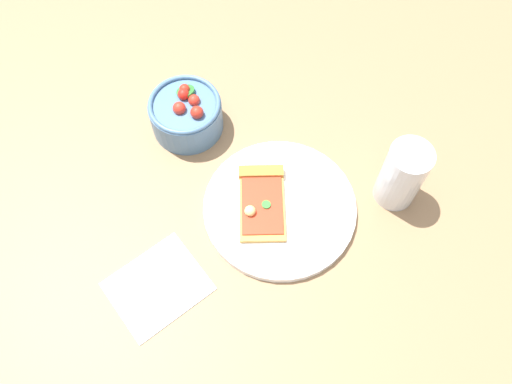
# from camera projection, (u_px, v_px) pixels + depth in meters

# --- Properties ---
(ground_plane) EXTENTS (2.40, 2.40, 0.00)m
(ground_plane) POSITION_uv_depth(u_px,v_px,m) (289.00, 220.00, 0.85)
(ground_plane) COLOR #93704C
(ground_plane) RESTS_ON ground
(plate) EXTENTS (0.25, 0.25, 0.01)m
(plate) POSITION_uv_depth(u_px,v_px,m) (282.00, 206.00, 0.86)
(plate) COLOR white
(plate) RESTS_ON ground_plane
(pizza_slice_main) EXTENTS (0.15, 0.14, 0.02)m
(pizza_slice_main) POSITION_uv_depth(u_px,v_px,m) (261.00, 198.00, 0.85)
(pizza_slice_main) COLOR gold
(pizza_slice_main) RESTS_ON plate
(salad_bowl) EXTENTS (0.13, 0.13, 0.08)m
(salad_bowl) POSITION_uv_depth(u_px,v_px,m) (186.00, 114.00, 0.91)
(salad_bowl) COLOR #4C7299
(salad_bowl) RESTS_ON ground_plane
(soda_glass) EXTENTS (0.07, 0.07, 0.13)m
(soda_glass) POSITION_uv_depth(u_px,v_px,m) (401.00, 177.00, 0.83)
(soda_glass) COLOR silver
(soda_glass) RESTS_ON ground_plane
(paper_napkin) EXTENTS (0.12, 0.14, 0.00)m
(paper_napkin) POSITION_uv_depth(u_px,v_px,m) (158.00, 286.00, 0.80)
(paper_napkin) COLOR white
(paper_napkin) RESTS_ON ground_plane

